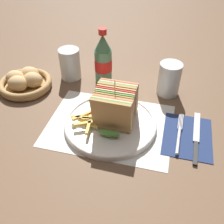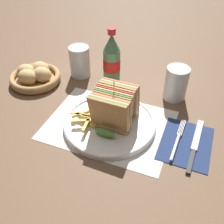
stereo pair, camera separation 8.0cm
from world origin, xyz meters
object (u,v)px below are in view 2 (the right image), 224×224
(fork, at_px, (176,143))
(knife, at_px, (195,145))
(plate_main, at_px, (110,123))
(bread_basket, at_px, (35,76))
(club_sandwich, at_px, (114,107))
(coke_bottle_near, at_px, (112,60))
(glass_far, at_px, (80,63))
(glass_near, at_px, (176,85))

(fork, bearing_deg, knife, 17.56)
(plate_main, distance_m, bread_basket, 0.37)
(fork, bearing_deg, plate_main, -179.89)
(club_sandwich, bearing_deg, coke_bottle_near, 113.21)
(knife, height_order, bread_basket, bread_basket)
(coke_bottle_near, height_order, glass_far, coke_bottle_near)
(bread_basket, bearing_deg, glass_far, 38.23)
(knife, xyz_separation_m, bread_basket, (-0.61, 0.12, 0.02))
(glass_near, bearing_deg, club_sandwich, -123.87)
(fork, distance_m, knife, 0.05)
(knife, xyz_separation_m, coke_bottle_near, (-0.34, 0.23, 0.08))
(fork, distance_m, glass_near, 0.23)
(plate_main, relative_size, bread_basket, 1.50)
(coke_bottle_near, bearing_deg, knife, -33.60)
(club_sandwich, distance_m, knife, 0.25)
(club_sandwich, xyz_separation_m, fork, (0.20, -0.01, -0.07))
(club_sandwich, height_order, coke_bottle_near, coke_bottle_near)
(fork, relative_size, glass_far, 1.49)
(glass_near, bearing_deg, coke_bottle_near, 175.35)
(plate_main, bearing_deg, glass_near, 54.61)
(glass_near, distance_m, glass_far, 0.37)
(plate_main, height_order, club_sandwich, club_sandwich)
(fork, distance_m, coke_bottle_near, 0.39)
(glass_near, bearing_deg, plate_main, -125.39)
(club_sandwich, bearing_deg, glass_far, 135.29)
(club_sandwich, distance_m, fork, 0.21)
(fork, bearing_deg, glass_far, 152.37)
(plate_main, distance_m, glass_far, 0.32)
(club_sandwich, relative_size, fork, 0.89)
(coke_bottle_near, distance_m, glass_near, 0.25)
(knife, height_order, glass_far, glass_far)
(plate_main, xyz_separation_m, club_sandwich, (0.01, 0.01, 0.06))
(plate_main, xyz_separation_m, glass_far, (-0.22, 0.23, 0.04))
(coke_bottle_near, relative_size, glass_far, 1.76)
(knife, distance_m, glass_far, 0.53)
(glass_near, xyz_separation_m, glass_far, (-0.37, 0.01, 0.00))
(club_sandwich, relative_size, glass_far, 1.34)
(fork, distance_m, glass_far, 0.49)
(glass_far, bearing_deg, coke_bottle_near, 2.72)
(coke_bottle_near, xyz_separation_m, glass_far, (-0.13, -0.01, -0.04))
(knife, xyz_separation_m, glass_far, (-0.47, 0.22, 0.05))
(fork, height_order, glass_near, glass_near)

